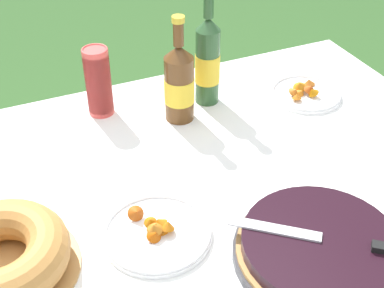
# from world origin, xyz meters

# --- Properties ---
(garden_table) EXTENTS (1.74, 1.21, 0.74)m
(garden_table) POSITION_xyz_m (0.00, 0.00, 0.69)
(garden_table) COLOR brown
(garden_table) RESTS_ON ground_plane
(tablecloth) EXTENTS (1.75, 1.22, 0.10)m
(tablecloth) POSITION_xyz_m (0.00, 0.00, 0.74)
(tablecloth) COLOR white
(tablecloth) RESTS_ON garden_table
(berry_tart) EXTENTS (0.35, 0.35, 0.06)m
(berry_tart) POSITION_xyz_m (0.24, -0.24, 0.78)
(berry_tart) COLOR #38383D
(berry_tart) RESTS_ON tablecloth
(serving_knife) EXTENTS (0.31, 0.25, 0.01)m
(serving_knife) POSITION_xyz_m (0.27, -0.26, 0.81)
(serving_knife) COLOR silver
(serving_knife) RESTS_ON berry_tart
(cup_stack) EXTENTS (0.07, 0.07, 0.20)m
(cup_stack) POSITION_xyz_m (-0.01, 0.48, 0.85)
(cup_stack) COLOR #E04C47
(cup_stack) RESTS_ON tablecloth
(cider_bottle_green) EXTENTS (0.07, 0.07, 0.34)m
(cider_bottle_green) POSITION_xyz_m (0.29, 0.41, 0.88)
(cider_bottle_green) COLOR #2D562D
(cider_bottle_green) RESTS_ON tablecloth
(cider_bottle_amber) EXTENTS (0.08, 0.08, 0.31)m
(cider_bottle_amber) POSITION_xyz_m (0.19, 0.36, 0.86)
(cider_bottle_amber) COLOR brown
(cider_bottle_amber) RESTS_ON tablecloth
(snack_plate_near) EXTENTS (0.21, 0.21, 0.05)m
(snack_plate_near) POSITION_xyz_m (0.58, 0.31, 0.76)
(snack_plate_near) COLOR white
(snack_plate_near) RESTS_ON tablecloth
(snack_plate_left) EXTENTS (0.24, 0.24, 0.05)m
(snack_plate_left) POSITION_xyz_m (-0.04, -0.05, 0.76)
(snack_plate_left) COLOR white
(snack_plate_left) RESTS_ON tablecloth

